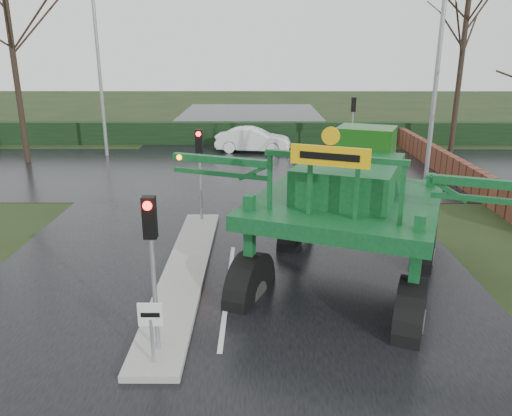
{
  "coord_description": "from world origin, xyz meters",
  "views": [
    {
      "loc": [
        0.82,
        -10.2,
        6.23
      ],
      "look_at": [
        0.76,
        3.08,
        2.0
      ],
      "focal_mm": 35.0,
      "sensor_mm": 36.0,
      "label": 1
    }
  ],
  "objects_px": {
    "traffic_signal_near": "(151,242)",
    "crop_sprayer": "(253,194)",
    "traffic_signal_mid": "(200,155)",
    "street_light_right": "(432,55)",
    "street_light_left_far": "(103,54)",
    "traffic_signal_far": "(353,113)",
    "white_sedan": "(253,152)",
    "keep_left_sign": "(151,323)"
  },
  "relations": [
    {
      "from": "street_light_left_far",
      "to": "white_sedan",
      "type": "bearing_deg",
      "value": 7.28
    },
    {
      "from": "traffic_signal_mid",
      "to": "keep_left_sign",
      "type": "bearing_deg",
      "value": -90.0
    },
    {
      "from": "street_light_right",
      "to": "crop_sprayer",
      "type": "height_order",
      "value": "street_light_right"
    },
    {
      "from": "traffic_signal_near",
      "to": "crop_sprayer",
      "type": "xyz_separation_m",
      "value": [
        2.0,
        3.05,
        0.13
      ]
    },
    {
      "from": "traffic_signal_near",
      "to": "street_light_left_far",
      "type": "height_order",
      "value": "street_light_left_far"
    },
    {
      "from": "traffic_signal_far",
      "to": "street_light_left_far",
      "type": "height_order",
      "value": "street_light_left_far"
    },
    {
      "from": "traffic_signal_mid",
      "to": "street_light_left_far",
      "type": "distance_m",
      "value": 14.68
    },
    {
      "from": "keep_left_sign",
      "to": "traffic_signal_mid",
      "type": "xyz_separation_m",
      "value": [
        0.0,
        8.99,
        1.53
      ]
    },
    {
      "from": "traffic_signal_mid",
      "to": "street_light_right",
      "type": "height_order",
      "value": "street_light_right"
    },
    {
      "from": "traffic_signal_near",
      "to": "street_light_right",
      "type": "height_order",
      "value": "street_light_right"
    },
    {
      "from": "traffic_signal_near",
      "to": "crop_sprayer",
      "type": "bearing_deg",
      "value": 56.74
    },
    {
      "from": "traffic_signal_mid",
      "to": "traffic_signal_near",
      "type": "bearing_deg",
      "value": -90.0
    },
    {
      "from": "traffic_signal_mid",
      "to": "white_sedan",
      "type": "bearing_deg",
      "value": 82.54
    },
    {
      "from": "street_light_right",
      "to": "street_light_left_far",
      "type": "distance_m",
      "value": 18.24
    },
    {
      "from": "street_light_left_far",
      "to": "crop_sprayer",
      "type": "xyz_separation_m",
      "value": [
        8.9,
        -17.96,
        -3.27
      ]
    },
    {
      "from": "crop_sprayer",
      "to": "street_light_right",
      "type": "bearing_deg",
      "value": 74.57
    },
    {
      "from": "traffic_signal_far",
      "to": "white_sedan",
      "type": "relative_size",
      "value": 0.76
    },
    {
      "from": "traffic_signal_near",
      "to": "traffic_signal_far",
      "type": "height_order",
      "value": "same"
    },
    {
      "from": "street_light_left_far",
      "to": "keep_left_sign",
      "type": "bearing_deg",
      "value": -72.22
    },
    {
      "from": "traffic_signal_far",
      "to": "street_light_left_far",
      "type": "xyz_separation_m",
      "value": [
        -14.69,
        -0.01,
        3.4
      ]
    },
    {
      "from": "street_light_left_far",
      "to": "street_light_right",
      "type": "bearing_deg",
      "value": -26.02
    },
    {
      "from": "traffic_signal_mid",
      "to": "white_sedan",
      "type": "height_order",
      "value": "traffic_signal_mid"
    },
    {
      "from": "traffic_signal_far",
      "to": "keep_left_sign",
      "type": "bearing_deg",
      "value": 70.07
    },
    {
      "from": "crop_sprayer",
      "to": "white_sedan",
      "type": "xyz_separation_m",
      "value": [
        -0.22,
        19.07,
        -2.72
      ]
    },
    {
      "from": "street_light_right",
      "to": "traffic_signal_near",
      "type": "bearing_deg",
      "value": -126.13
    },
    {
      "from": "white_sedan",
      "to": "keep_left_sign",
      "type": "bearing_deg",
      "value": -176.98
    },
    {
      "from": "keep_left_sign",
      "to": "traffic_signal_far",
      "type": "relative_size",
      "value": 0.38
    },
    {
      "from": "traffic_signal_near",
      "to": "traffic_signal_mid",
      "type": "xyz_separation_m",
      "value": [
        0.0,
        8.5,
        0.0
      ]
    },
    {
      "from": "traffic_signal_mid",
      "to": "street_light_left_far",
      "type": "relative_size",
      "value": 0.35
    },
    {
      "from": "keep_left_sign",
      "to": "traffic_signal_near",
      "type": "height_order",
      "value": "traffic_signal_near"
    },
    {
      "from": "traffic_signal_mid",
      "to": "street_light_right",
      "type": "xyz_separation_m",
      "value": [
        9.49,
        4.51,
        3.4
      ]
    },
    {
      "from": "traffic_signal_near",
      "to": "white_sedan",
      "type": "xyz_separation_m",
      "value": [
        1.78,
        22.12,
        -2.59
      ]
    },
    {
      "from": "traffic_signal_mid",
      "to": "street_light_right",
      "type": "bearing_deg",
      "value": 25.4
    },
    {
      "from": "street_light_left_far",
      "to": "traffic_signal_far",
      "type": "bearing_deg",
      "value": 0.03
    },
    {
      "from": "keep_left_sign",
      "to": "traffic_signal_far",
      "type": "xyz_separation_m",
      "value": [
        7.8,
        21.51,
        1.53
      ]
    },
    {
      "from": "traffic_signal_near",
      "to": "street_light_right",
      "type": "bearing_deg",
      "value": 53.87
    },
    {
      "from": "crop_sprayer",
      "to": "traffic_signal_near",
      "type": "bearing_deg",
      "value": -101.73
    },
    {
      "from": "keep_left_sign",
      "to": "traffic_signal_far",
      "type": "height_order",
      "value": "traffic_signal_far"
    },
    {
      "from": "traffic_signal_mid",
      "to": "crop_sprayer",
      "type": "relative_size",
      "value": 0.37
    },
    {
      "from": "traffic_signal_mid",
      "to": "crop_sprayer",
      "type": "bearing_deg",
      "value": -69.85
    },
    {
      "from": "traffic_signal_far",
      "to": "street_light_right",
      "type": "distance_m",
      "value": 8.86
    },
    {
      "from": "traffic_signal_near",
      "to": "street_light_left_far",
      "type": "distance_m",
      "value": 22.37
    }
  ]
}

